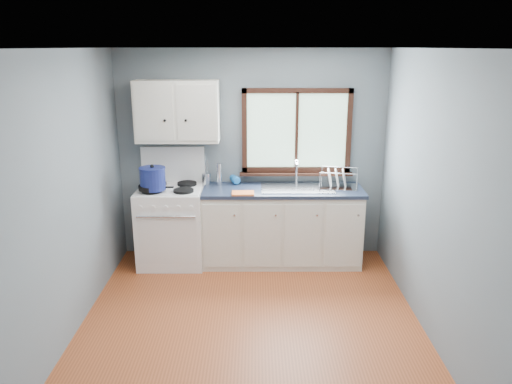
{
  "coord_description": "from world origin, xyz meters",
  "views": [
    {
      "loc": [
        0.04,
        -4.1,
        2.52
      ],
      "look_at": [
        0.05,
        0.9,
        1.05
      ],
      "focal_mm": 35.0,
      "sensor_mm": 36.0,
      "label": 1
    }
  ],
  "objects_px": {
    "gas_range": "(172,223)",
    "skillet": "(151,187)",
    "dish_rack": "(338,182)",
    "utensil_crock": "(206,179)",
    "base_cabinets": "(281,229)",
    "thermos": "(219,174)",
    "stockpot": "(153,178)",
    "sink": "(297,193)"
  },
  "relations": [
    {
      "from": "dish_rack",
      "to": "utensil_crock",
      "type": "bearing_deg",
      "value": -173.73
    },
    {
      "from": "base_cabinets",
      "to": "skillet",
      "type": "xyz_separation_m",
      "value": [
        -1.49,
        -0.19,
        0.58
      ]
    },
    {
      "from": "base_cabinets",
      "to": "dish_rack",
      "type": "relative_size",
      "value": 3.72
    },
    {
      "from": "gas_range",
      "to": "stockpot",
      "type": "bearing_deg",
      "value": -135.52
    },
    {
      "from": "skillet",
      "to": "dish_rack",
      "type": "xyz_separation_m",
      "value": [
        2.15,
        0.23,
        -0.01
      ]
    },
    {
      "from": "base_cabinets",
      "to": "stockpot",
      "type": "distance_m",
      "value": 1.63
    },
    {
      "from": "gas_range",
      "to": "stockpot",
      "type": "height_order",
      "value": "gas_range"
    },
    {
      "from": "sink",
      "to": "utensil_crock",
      "type": "height_order",
      "value": "utensil_crock"
    },
    {
      "from": "gas_range",
      "to": "skillet",
      "type": "relative_size",
      "value": 3.4
    },
    {
      "from": "thermos",
      "to": "stockpot",
      "type": "bearing_deg",
      "value": -155.83
    },
    {
      "from": "dish_rack",
      "to": "stockpot",
      "type": "bearing_deg",
      "value": -162.77
    },
    {
      "from": "dish_rack",
      "to": "skillet",
      "type": "bearing_deg",
      "value": -162.58
    },
    {
      "from": "sink",
      "to": "skillet",
      "type": "distance_m",
      "value": 1.69
    },
    {
      "from": "sink",
      "to": "skillet",
      "type": "xyz_separation_m",
      "value": [
        -1.67,
        -0.19,
        0.13
      ]
    },
    {
      "from": "utensil_crock",
      "to": "skillet",
      "type": "bearing_deg",
      "value": -148.38
    },
    {
      "from": "gas_range",
      "to": "base_cabinets",
      "type": "height_order",
      "value": "gas_range"
    },
    {
      "from": "base_cabinets",
      "to": "sink",
      "type": "relative_size",
      "value": 2.2
    },
    {
      "from": "base_cabinets",
      "to": "thermos",
      "type": "height_order",
      "value": "thermos"
    },
    {
      "from": "thermos",
      "to": "skillet",
      "type": "bearing_deg",
      "value": -155.98
    },
    {
      "from": "skillet",
      "to": "thermos",
      "type": "relative_size",
      "value": 1.51
    },
    {
      "from": "gas_range",
      "to": "utensil_crock",
      "type": "height_order",
      "value": "gas_range"
    },
    {
      "from": "skillet",
      "to": "dish_rack",
      "type": "relative_size",
      "value": 0.8
    },
    {
      "from": "thermos",
      "to": "dish_rack",
      "type": "distance_m",
      "value": 1.41
    },
    {
      "from": "utensil_crock",
      "to": "thermos",
      "type": "relative_size",
      "value": 1.31
    },
    {
      "from": "gas_range",
      "to": "skillet",
      "type": "xyz_separation_m",
      "value": [
        -0.19,
        -0.17,
        0.49
      ]
    },
    {
      "from": "gas_range",
      "to": "sink",
      "type": "height_order",
      "value": "gas_range"
    },
    {
      "from": "gas_range",
      "to": "thermos",
      "type": "height_order",
      "value": "gas_range"
    },
    {
      "from": "base_cabinets",
      "to": "sink",
      "type": "height_order",
      "value": "sink"
    },
    {
      "from": "gas_range",
      "to": "thermos",
      "type": "bearing_deg",
      "value": 16.45
    },
    {
      "from": "utensil_crock",
      "to": "dish_rack",
      "type": "height_order",
      "value": "utensil_crock"
    },
    {
      "from": "base_cabinets",
      "to": "dish_rack",
      "type": "distance_m",
      "value": 0.87
    },
    {
      "from": "stockpot",
      "to": "dish_rack",
      "type": "height_order",
      "value": "stockpot"
    },
    {
      "from": "gas_range",
      "to": "base_cabinets",
      "type": "bearing_deg",
      "value": 0.82
    },
    {
      "from": "stockpot",
      "to": "sink",
      "type": "bearing_deg",
      "value": 6.13
    },
    {
      "from": "base_cabinets",
      "to": "dish_rack",
      "type": "height_order",
      "value": "dish_rack"
    },
    {
      "from": "base_cabinets",
      "to": "skillet",
      "type": "height_order",
      "value": "skillet"
    },
    {
      "from": "utensil_crock",
      "to": "dish_rack",
      "type": "xyz_separation_m",
      "value": [
        1.55,
        -0.14,
        -0.01
      ]
    },
    {
      "from": "base_cabinets",
      "to": "thermos",
      "type": "distance_m",
      "value": 0.99
    },
    {
      "from": "skillet",
      "to": "dish_rack",
      "type": "bearing_deg",
      "value": 3.85
    },
    {
      "from": "skillet",
      "to": "thermos",
      "type": "bearing_deg",
      "value": 21.8
    },
    {
      "from": "base_cabinets",
      "to": "thermos",
      "type": "relative_size",
      "value": 7.0
    },
    {
      "from": "gas_range",
      "to": "stockpot",
      "type": "distance_m",
      "value": 0.64
    }
  ]
}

